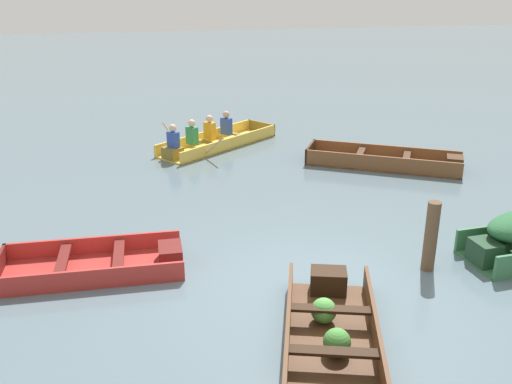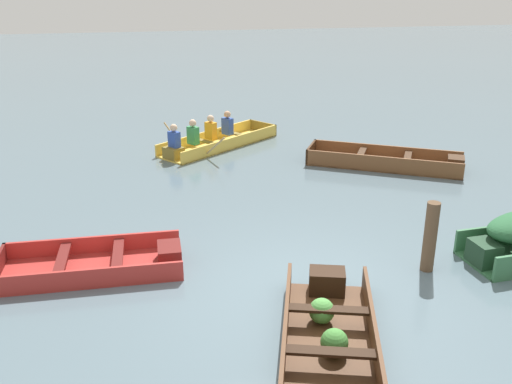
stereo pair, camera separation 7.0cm
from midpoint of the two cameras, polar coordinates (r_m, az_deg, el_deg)
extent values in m
plane|color=slate|center=(8.31, 5.17, -10.05)|extent=(80.00, 80.00, 0.00)
cube|color=#4C2D19|center=(7.25, 7.24, -15.15)|extent=(1.92, 3.13, 0.04)
cube|color=#4C2D19|center=(7.15, 2.90, -13.95)|extent=(0.89, 2.82, 0.37)
cube|color=#4C2D19|center=(7.20, 11.68, -14.11)|extent=(0.89, 2.82, 0.37)
cube|color=black|center=(8.23, 7.01, -8.82)|extent=(0.59, 0.49, 0.34)
cube|color=black|center=(7.47, 7.22, -11.55)|extent=(1.02, 0.45, 0.04)
cube|color=black|center=(6.75, 7.47, -15.56)|extent=(1.02, 0.45, 0.04)
sphere|color=#4C9342|center=(7.57, 6.52, -11.70)|extent=(0.33, 0.33, 0.33)
sphere|color=#428438|center=(7.03, 7.81, -14.64)|extent=(0.33, 0.33, 0.33)
cube|color=brown|center=(13.86, 12.39, 2.64)|extent=(3.60, 2.59, 0.04)
cube|color=brown|center=(14.25, 12.63, 3.85)|extent=(3.15, 1.77, 0.38)
cube|color=brown|center=(13.36, 12.26, 2.73)|extent=(3.15, 1.77, 0.38)
cube|color=#3F2716|center=(14.04, 5.29, 4.01)|extent=(0.52, 0.88, 0.38)
cube|color=#3F2716|center=(13.79, 19.09, 2.68)|extent=(0.53, 0.56, 0.34)
cube|color=#3F2716|center=(13.75, 14.70, 3.46)|extent=(0.57, 0.85, 0.04)
cube|color=#3F2716|center=(13.83, 10.27, 3.91)|extent=(0.57, 0.85, 0.04)
cube|color=#AD2D28|center=(9.20, -16.25, -7.49)|extent=(2.78, 1.20, 0.04)
cube|color=#AD2D28|center=(9.63, -16.08, -5.21)|extent=(2.76, 0.10, 0.32)
cube|color=#AD2D28|center=(8.65, -16.63, -8.40)|extent=(2.76, 0.10, 0.32)
cube|color=maroon|center=(9.07, -8.77, -6.16)|extent=(0.37, 0.53, 0.29)
cube|color=maroon|center=(9.06, -13.78, -6.13)|extent=(0.18, 1.06, 0.04)
cube|color=maroon|center=(9.16, -18.97, -6.42)|extent=(0.18, 1.06, 0.04)
cube|color=#1E3D27|center=(9.58, 21.67, -5.61)|extent=(0.39, 0.48, 0.37)
cube|color=#E5BC47|center=(15.17, -3.90, 4.68)|extent=(3.42, 2.92, 0.04)
cube|color=#E5BC47|center=(14.81, -2.62, 4.87)|extent=(2.85, 2.18, 0.32)
cube|color=#E5BC47|center=(15.45, -5.16, 5.50)|extent=(2.85, 2.18, 0.32)
cube|color=olive|center=(16.36, 0.41, 6.46)|extent=(0.64, 0.82, 0.32)
cube|color=olive|center=(14.09, -8.47, 3.88)|extent=(0.56, 0.57, 0.29)
cube|color=olive|center=(14.75, -5.38, 5.06)|extent=(0.66, 0.80, 0.04)
cube|color=olive|center=(15.47, -2.53, 5.89)|extent=(0.66, 0.80, 0.04)
cube|color=#2D4CA5|center=(15.26, -3.12, 6.59)|extent=(0.31, 0.33, 0.44)
sphere|color=tan|center=(15.18, -3.14, 7.76)|extent=(0.18, 0.18, 0.18)
cube|color=orange|center=(14.83, -4.79, 6.13)|extent=(0.31, 0.33, 0.44)
sphere|color=beige|center=(14.76, -4.83, 7.33)|extent=(0.18, 0.18, 0.18)
cube|color=#338C4C|center=(14.43, -6.55, 5.63)|extent=(0.31, 0.33, 0.44)
sphere|color=beige|center=(14.34, -6.60, 6.86)|extent=(0.18, 0.18, 0.18)
cube|color=#2D4CA5|center=(14.03, -8.41, 5.10)|extent=(0.31, 0.33, 0.44)
sphere|color=beige|center=(13.95, -8.48, 6.36)|extent=(0.18, 0.18, 0.18)
cylinder|color=tan|center=(13.90, -4.30, 4.65)|extent=(0.42, 0.54, 0.55)
cylinder|color=tan|center=(15.03, -8.60, 5.73)|extent=(0.42, 0.54, 0.55)
cylinder|color=brown|center=(9.03, 16.88, -4.27)|extent=(0.20, 0.20, 1.12)
camera|label=1|loc=(0.04, -90.18, -0.07)|focal=40.00mm
camera|label=2|loc=(0.04, 89.82, 0.07)|focal=40.00mm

